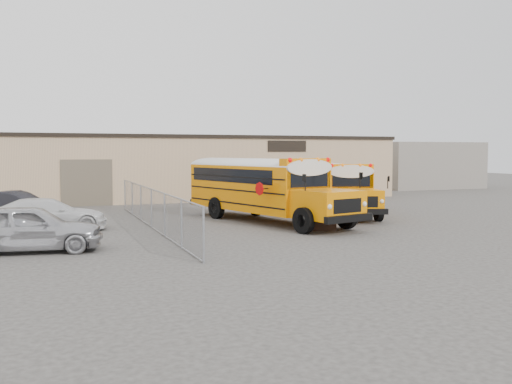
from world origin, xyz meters
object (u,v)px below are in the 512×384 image
object	(u,v)px
school_bus_right	(314,179)
tarp_bundle	(322,210)
car_silver	(30,228)
school_bus_left	(195,179)
car_dark	(16,205)
car_white	(49,215)

from	to	relation	value
school_bus_right	tarp_bundle	size ratio (longest dim) A/B	5.99
tarp_bundle	car_silver	size ratio (longest dim) A/B	0.35
school_bus_left	car_dark	xyz separation A→B (m)	(-9.80, -1.05, -1.14)
school_bus_left	tarp_bundle	xyz separation A→B (m)	(3.19, -10.23, -1.00)
car_white	car_dark	bearing A→B (deg)	17.37
school_bus_right	car_dark	world-z (taller)	school_bus_right
school_bus_right	car_silver	distance (m)	22.09
school_bus_left	car_white	xyz separation A→B (m)	(-8.26, -6.44, -1.14)
car_white	school_bus_right	bearing A→B (deg)	-63.33
car_silver	car_white	bearing A→B (deg)	0.54
car_silver	car_white	size ratio (longest dim) A/B	0.98
school_bus_right	car_dark	size ratio (longest dim) A/B	2.30
school_bus_left	car_silver	xyz separation A→B (m)	(-8.93, -11.85, -1.03)
tarp_bundle	car_dark	bearing A→B (deg)	144.77
school_bus_left	school_bus_right	size ratio (longest dim) A/B	1.12
school_bus_left	school_bus_right	bearing A→B (deg)	10.09
school_bus_right	car_dark	bearing A→B (deg)	-172.01
school_bus_left	car_white	distance (m)	10.54
school_bus_left	car_white	world-z (taller)	school_bus_left
car_silver	tarp_bundle	bearing A→B (deg)	-74.77
tarp_bundle	car_white	size ratio (longest dim) A/B	0.34
school_bus_left	tarp_bundle	bearing A→B (deg)	-72.66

